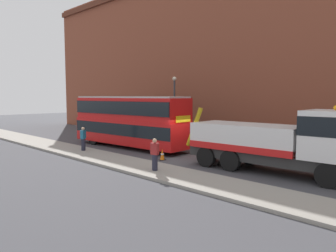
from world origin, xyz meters
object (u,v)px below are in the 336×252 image
(street_lamp, at_px, (174,103))
(double_decker_bus, at_px, (129,119))
(pedestrian_onlooker, at_px, (83,139))
(recovery_tow_truck, at_px, (278,141))
(traffic_cone_near_bus, at_px, (162,155))
(pedestrian_bystander, at_px, (155,155))

(street_lamp, bearing_deg, double_decker_bus, -87.93)
(pedestrian_onlooker, bearing_deg, double_decker_bus, 53.86)
(pedestrian_onlooker, bearing_deg, street_lamp, 59.37)
(recovery_tow_truck, xyz_separation_m, street_lamp, (-12.70, 5.35, 1.71))
(double_decker_bus, xyz_separation_m, street_lamp, (-0.19, 5.38, 1.24))
(traffic_cone_near_bus, distance_m, street_lamp, 9.72)
(traffic_cone_near_bus, bearing_deg, street_lamp, 129.02)
(pedestrian_onlooker, height_order, traffic_cone_near_bus, pedestrian_onlooker)
(recovery_tow_truck, bearing_deg, street_lamp, 153.81)
(recovery_tow_truck, height_order, double_decker_bus, double_decker_bus)
(recovery_tow_truck, relative_size, street_lamp, 1.75)
(recovery_tow_truck, xyz_separation_m, pedestrian_onlooker, (-13.00, -3.87, -0.77))
(pedestrian_onlooker, relative_size, traffic_cone_near_bus, 2.38)
(pedestrian_bystander, bearing_deg, double_decker_bus, 43.80)
(double_decker_bus, bearing_deg, street_lamp, 88.75)
(double_decker_bus, relative_size, pedestrian_bystander, 6.52)
(pedestrian_onlooker, xyz_separation_m, traffic_cone_near_bus, (6.10, 2.08, -0.64))
(pedestrian_onlooker, height_order, pedestrian_bystander, same)
(recovery_tow_truck, xyz_separation_m, double_decker_bus, (-12.50, -0.03, 0.47))
(pedestrian_bystander, distance_m, street_lamp, 12.95)
(double_decker_bus, distance_m, traffic_cone_near_bus, 6.17)
(street_lamp, bearing_deg, traffic_cone_near_bus, -50.98)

